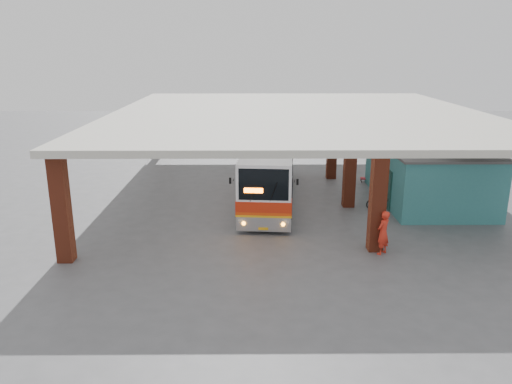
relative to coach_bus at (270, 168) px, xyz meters
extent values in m
plane|color=#515154|center=(1.13, -4.53, -1.72)|extent=(90.00, 90.00, 0.00)
cube|color=maroon|center=(4.13, -7.53, 0.45)|extent=(0.60, 0.60, 4.35)
cube|color=maroon|center=(4.13, -1.53, 0.45)|extent=(0.60, 0.60, 4.35)
cube|color=maroon|center=(4.13, 4.47, 0.45)|extent=(0.60, 0.60, 4.35)
cube|color=maroon|center=(-8.37, -8.53, 0.45)|extent=(0.60, 0.60, 4.35)
cube|color=maroon|center=(-8.37, 12.47, 0.45)|extent=(0.60, 0.60, 4.35)
cube|color=maroon|center=(11.13, 12.47, 0.45)|extent=(0.60, 0.60, 4.35)
cube|color=beige|center=(1.63, 1.97, 2.78)|extent=(21.00, 23.00, 0.30)
cube|color=#307579|center=(8.63, -0.53, -0.22)|extent=(5.00, 8.00, 3.00)
cube|color=#4C4C4C|center=(8.63, -0.53, 1.33)|extent=(5.20, 8.20, 0.12)
cube|color=#163C36|center=(6.11, -2.03, -0.67)|extent=(0.08, 0.95, 2.10)
cube|color=black|center=(6.11, 0.97, 0.08)|extent=(0.08, 1.20, 1.00)
cube|color=black|center=(6.08, 0.97, 0.08)|extent=(0.04, 1.30, 1.10)
cube|color=white|center=(0.00, 0.03, 0.15)|extent=(3.44, 11.98, 2.76)
cube|color=white|center=(-0.08, -0.95, 1.62)|extent=(1.42, 3.04, 0.25)
cube|color=gray|center=(-0.47, -5.68, -1.18)|extent=(2.51, 0.60, 0.69)
cube|color=red|center=(0.00, 0.03, -0.40)|extent=(3.48, 11.99, 0.49)
cube|color=#DE3E0C|center=(0.00, 0.03, -0.71)|extent=(3.48, 11.99, 0.13)
cube|color=#ECA513|center=(0.00, 0.03, -0.82)|extent=(3.48, 11.99, 0.10)
cube|color=black|center=(-0.49, -5.82, 0.66)|extent=(2.21, 0.28, 1.43)
cube|color=black|center=(-1.17, 0.92, 0.64)|extent=(0.79, 8.84, 0.89)
cube|color=black|center=(1.31, 0.72, 0.64)|extent=(0.79, 8.84, 0.89)
cube|color=#FF5905|center=(-0.93, -5.84, 0.39)|extent=(0.84, 0.12, 0.22)
sphere|color=orange|center=(-1.38, -5.81, -1.15)|extent=(0.18, 0.18, 0.18)
sphere|color=orange|center=(0.39, -5.96, -1.15)|extent=(0.18, 0.18, 0.18)
cube|color=#ECA513|center=(-0.49, -5.90, -1.38)|extent=(0.44, 0.07, 0.12)
cylinder|color=black|center=(-1.39, -4.00, -1.23)|extent=(0.40, 1.01, 0.99)
cylinder|color=black|center=(0.71, -4.18, -1.23)|extent=(0.40, 1.01, 0.99)
cylinder|color=black|center=(-0.76, 3.56, -1.23)|extent=(0.40, 1.01, 0.99)
cylinder|color=black|center=(1.34, 3.38, -1.23)|extent=(0.40, 1.01, 0.99)
cylinder|color=black|center=(-0.65, 4.83, -1.23)|extent=(0.40, 1.01, 0.99)
cylinder|color=black|center=(1.44, 4.66, -1.23)|extent=(0.40, 1.01, 0.99)
imported|color=black|center=(5.83, -2.22, -1.27)|extent=(1.79, 0.76, 0.92)
imported|color=red|center=(4.33, -7.95, -0.81)|extent=(0.79, 0.78, 1.84)
cube|color=#AE121A|center=(6.09, 3.45, -1.48)|extent=(0.47, 0.47, 0.06)
cube|color=#AE121A|center=(6.28, 3.45, -1.19)|extent=(0.07, 0.45, 0.64)
cylinder|color=black|center=(5.90, 3.28, -1.62)|extent=(0.03, 0.03, 0.21)
cylinder|color=black|center=(6.26, 3.26, -1.62)|extent=(0.03, 0.03, 0.21)
cylinder|color=black|center=(5.91, 3.64, -1.62)|extent=(0.03, 0.03, 0.21)
cylinder|color=black|center=(6.28, 3.63, -1.62)|extent=(0.03, 0.03, 0.21)
camera|label=1|loc=(-0.99, -26.90, 6.42)|focal=35.00mm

